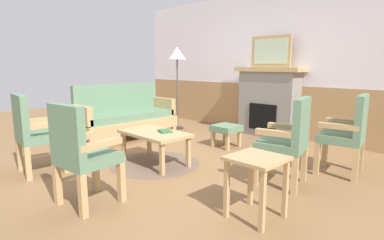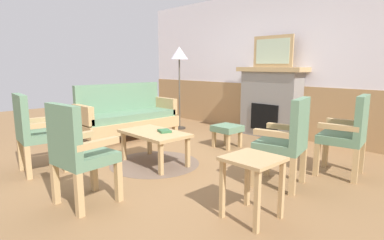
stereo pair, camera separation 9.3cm
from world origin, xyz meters
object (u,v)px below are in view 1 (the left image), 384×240
(armchair_front_center, at_px, (34,130))
(floor_lamp_by_couch, at_px, (177,58))
(footstool, at_px, (226,130))
(book_on_table, at_px, (165,131))
(armchair_front_left, at_px, (81,151))
(armchair_near_fireplace, at_px, (288,138))
(side_table, at_px, (257,170))
(fireplace, at_px, (269,101))
(couch, at_px, (125,117))
(framed_picture, at_px, (271,51))
(coffee_table, at_px, (155,136))
(armchair_by_window_left, at_px, (348,131))

(armchair_front_center, height_order, floor_lamp_by_couch, floor_lamp_by_couch)
(footstool, bearing_deg, book_on_table, -90.01)
(armchair_front_left, bearing_deg, armchair_near_fireplace, 59.28)
(side_table, bearing_deg, fireplace, 120.19)
(footstool, bearing_deg, armchair_front_left, -80.78)
(couch, height_order, armchair_front_left, same)
(book_on_table, bearing_deg, armchair_front_left, -72.47)
(armchair_front_left, relative_size, armchair_front_center, 1.00)
(framed_picture, height_order, book_on_table, framed_picture)
(coffee_table, distance_m, book_on_table, 0.16)
(coffee_table, bearing_deg, armchair_front_center, -120.14)
(framed_picture, xyz_separation_m, couch, (-1.70, -2.00, -1.16))
(couch, relative_size, armchair_by_window_left, 1.84)
(armchair_near_fireplace, xyz_separation_m, armchair_by_window_left, (0.33, 0.83, 0.00))
(couch, relative_size, book_on_table, 9.67)
(side_table, xyz_separation_m, floor_lamp_by_couch, (-3.35, 2.11, 1.02))
(coffee_table, height_order, armchair_front_center, armchair_front_center)
(coffee_table, relative_size, armchair_front_left, 0.98)
(fireplace, distance_m, couch, 2.64)
(framed_picture, bearing_deg, armchair_by_window_left, -32.84)
(fireplace, xyz_separation_m, side_table, (1.67, -2.87, -0.22))
(coffee_table, relative_size, armchair_front_center, 0.98)
(fireplace, xyz_separation_m, armchair_front_center, (-0.88, -3.82, -0.11))
(fireplace, xyz_separation_m, couch, (-1.70, -2.00, -0.26))
(framed_picture, bearing_deg, fireplace, -90.00)
(fireplace, distance_m, side_table, 3.32)
(book_on_table, distance_m, floor_lamp_by_couch, 2.58)
(couch, height_order, coffee_table, couch)
(armchair_front_center, height_order, side_table, armchair_front_center)
(book_on_table, height_order, armchair_front_left, armchair_front_left)
(framed_picture, height_order, armchair_near_fireplace, framed_picture)
(framed_picture, xyz_separation_m, coffee_table, (-0.14, -2.56, -1.17))
(fireplace, xyz_separation_m, coffee_table, (-0.14, -2.56, -0.27))
(armchair_front_left, distance_m, armchair_front_center, 1.28)
(footstool, distance_m, armchair_front_left, 2.70)
(book_on_table, relative_size, armchair_by_window_left, 0.19)
(armchair_front_left, relative_size, floor_lamp_by_couch, 0.58)
(framed_picture, relative_size, footstool, 2.00)
(armchair_front_left, xyz_separation_m, side_table, (1.27, 0.97, -0.10))
(fireplace, relative_size, armchair_front_left, 1.33)
(framed_picture, distance_m, book_on_table, 2.70)
(book_on_table, relative_size, armchair_front_left, 0.19)
(armchair_near_fireplace, bearing_deg, armchair_front_left, -120.72)
(couch, xyz_separation_m, floor_lamp_by_couch, (0.02, 1.25, 1.05))
(footstool, xyz_separation_m, armchair_front_left, (0.43, -2.65, 0.25))
(couch, bearing_deg, floor_lamp_by_couch, 89.12)
(armchair_near_fireplace, relative_size, armchair_front_center, 1.00)
(coffee_table, height_order, floor_lamp_by_couch, floor_lamp_by_couch)
(footstool, distance_m, floor_lamp_by_couch, 2.06)
(couch, bearing_deg, armchair_near_fireplace, 0.13)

